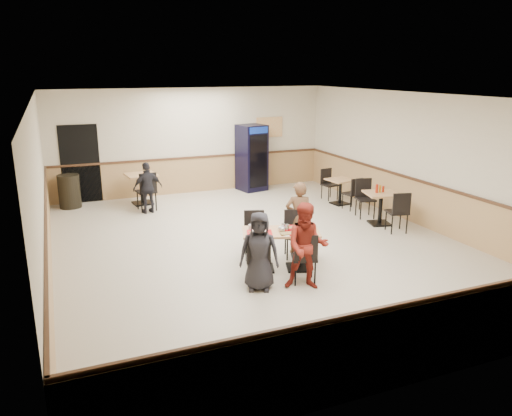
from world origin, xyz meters
name	(u,v)px	position (x,y,z in m)	size (l,w,h in m)	color
ground	(259,245)	(0.00, 0.00, 0.00)	(10.00, 10.00, 0.00)	beige
room_shell	(284,185)	(1.78, 2.55, 0.58)	(10.00, 10.00, 10.00)	silver
main_table	(281,244)	(-0.13, -1.31, 0.48)	(1.50, 1.08, 0.73)	black
main_chairs	(278,245)	(-0.17, -1.29, 0.46)	(1.65, 1.89, 0.92)	black
diner_woman_left	(259,251)	(-0.81, -1.94, 0.66)	(0.64, 0.42, 1.31)	black
diner_woman_right	(307,246)	(-0.08, -2.19, 0.73)	(0.71, 0.55, 1.45)	maroon
diner_man_opposite	(299,218)	(0.55, -0.67, 0.72)	(0.52, 0.34, 1.43)	brown
lone_diner	(148,188)	(-1.65, 3.27, 0.64)	(0.75, 0.31, 1.29)	black
tabletop_clutter	(285,231)	(-0.09, -1.39, 0.75)	(1.24, 0.81, 0.12)	red
side_table_near	(381,203)	(3.16, 0.27, 0.50)	(0.85, 0.85, 0.75)	black
side_table_near_chair_south	(397,211)	(3.16, -0.33, 0.48)	(0.44, 0.44, 0.96)	black
side_table_near_chair_north	(366,198)	(3.16, 0.88, 0.48)	(0.44, 0.44, 0.96)	black
side_table_far	(340,188)	(3.25, 2.18, 0.45)	(0.72, 0.72, 0.68)	black
side_table_far_chair_south	(352,193)	(3.25, 1.63, 0.43)	(0.40, 0.40, 0.86)	black
side_table_far_chair_north	(330,184)	(3.25, 2.72, 0.43)	(0.40, 0.40, 0.86)	black
condiment_caddy	(379,189)	(3.13, 0.32, 0.84)	(0.23, 0.06, 0.20)	#AC220C
back_table	(142,184)	(-1.65, 4.20, 0.54)	(0.84, 0.84, 0.82)	black
back_table_chair_lone	(146,190)	(-1.65, 3.55, 0.52)	(0.48, 0.48, 1.03)	black
pepsi_cooler	(252,158)	(1.67, 4.59, 0.97)	(0.86, 0.86, 1.94)	black
trash_bin	(69,191)	(-3.45, 4.55, 0.43)	(0.55, 0.55, 0.87)	black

